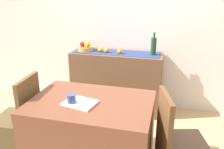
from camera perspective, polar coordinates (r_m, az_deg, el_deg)
The scene contains 16 objects.
ground_plane at distance 2.83m, azimuth -0.54°, elevation -17.17°, with size 6.40×6.40×0.02m, color tan.
room_wall_rear at distance 3.43m, azimuth 4.63°, elevation 14.09°, with size 6.40×0.06×2.70m, color silver.
sideboard_console at distance 3.42m, azimuth 1.07°, elevation -1.72°, with size 1.28×0.42×0.86m, color brown.
table_runner at distance 3.29m, azimuth 1.12°, elevation 5.35°, with size 1.21×0.32×0.01m, color navy.
fruit_bowl at distance 3.41m, azimuth -6.46°, elevation 6.32°, with size 0.22×0.22×0.06m, color gold.
apple_rear at distance 3.44m, azimuth -5.95°, elevation 7.59°, with size 0.07×0.07×0.07m, color gold.
apple_right at distance 3.34m, azimuth -6.03°, elevation 7.26°, with size 0.08×0.08×0.08m, color gold.
apple_center at distance 3.38m, azimuth -7.26°, elevation 7.31°, with size 0.07×0.07×0.07m, color red.
wine_bottle at distance 3.18m, azimuth 10.10°, elevation 6.81°, with size 0.07×0.07×0.31m.
orange_loose_mid at distance 3.22m, azimuth 1.93°, elevation 5.65°, with size 0.07×0.07×0.07m, color orange.
orange_loose_near_bowl at distance 3.28m, azimuth -1.39°, elevation 5.91°, with size 0.07×0.07×0.07m, color orange.
orange_loose_far at distance 3.31m, azimuth -2.91°, elevation 6.01°, with size 0.07×0.07×0.07m, color orange.
dining_table at distance 2.34m, azimuth -4.85°, elevation -14.61°, with size 1.12×0.77×0.74m, color brown.
open_book at distance 2.11m, azimuth -7.77°, elevation -6.86°, with size 0.28×0.21×0.02m, color white.
coffee_cup at distance 2.10m, azimuth -9.83°, elevation -6.00°, with size 0.08×0.08×0.10m, color #354A89.
chair_near_window at distance 2.75m, azimuth -21.70°, elevation -13.01°, with size 0.43×0.43×0.90m.
Camera 1 is at (0.58, -2.18, 1.69)m, focal length 37.51 mm.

